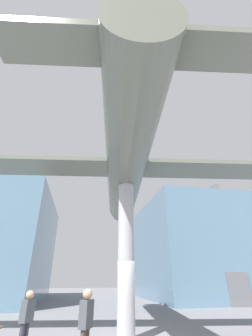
% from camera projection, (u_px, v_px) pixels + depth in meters
% --- Properties ---
extents(glass_pavilion_right, '(10.36, 13.71, 9.64)m').
position_uv_depth(glass_pavilion_right, '(192.00, 250.00, 24.07)').
color(glass_pavilion_right, '#60849E').
rests_on(glass_pavilion_right, ground_plane).
extents(support_pylon_central, '(0.63, 0.63, 5.56)m').
position_uv_depth(support_pylon_central, '(126.00, 253.00, 8.59)').
color(support_pylon_central, '#B7B7BC').
rests_on(support_pylon_central, ground_plane).
extents(suspended_airplane, '(19.50, 14.64, 3.40)m').
position_uv_depth(suspended_airplane, '(126.00, 169.00, 10.27)').
color(suspended_airplane, slate).
rests_on(suspended_airplane, support_pylon_central).
extents(visitor_person, '(0.38, 0.46, 1.60)m').
position_uv_depth(visitor_person, '(26.00, 317.00, 6.63)').
color(visitor_person, '#383842').
rests_on(visitor_person, ground_plane).
extents(visitor_second, '(0.39, 0.46, 1.69)m').
position_uv_depth(visitor_second, '(86.00, 321.00, 5.68)').
color(visitor_second, '#4C4238').
rests_on(visitor_second, ground_plane).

